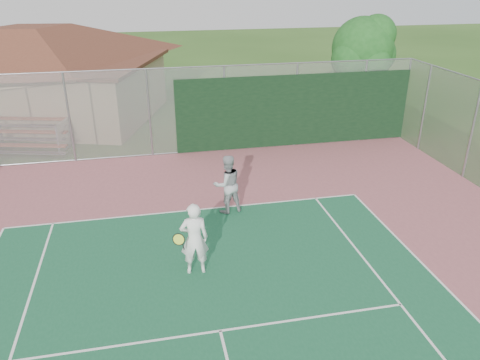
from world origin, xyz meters
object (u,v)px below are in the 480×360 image
(player_white_front, at_px, (194,239))
(bleachers, at_px, (28,135))
(clubhouse, at_px, (33,64))
(tree, at_px, (364,50))
(player_grey_back, at_px, (227,185))

(player_white_front, bearing_deg, bleachers, -58.57)
(clubhouse, height_order, tree, clubhouse)
(clubhouse, height_order, player_grey_back, clubhouse)
(player_grey_back, bearing_deg, clubhouse, -72.14)
(clubhouse, height_order, player_white_front, clubhouse)
(clubhouse, bearing_deg, player_white_front, -49.57)
(clubhouse, distance_m, tree, 16.35)
(clubhouse, xyz_separation_m, bleachers, (0.37, -5.01, -2.05))
(tree, bearing_deg, bleachers, -172.38)
(bleachers, xyz_separation_m, player_grey_back, (7.11, -7.15, 0.29))
(player_white_front, bearing_deg, tree, -127.27)
(bleachers, xyz_separation_m, player_white_front, (5.75, -10.14, 0.31))
(clubhouse, xyz_separation_m, tree, (16.08, -2.91, 0.60))
(bleachers, relative_size, tree, 0.73)
(tree, distance_m, player_grey_back, 12.85)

